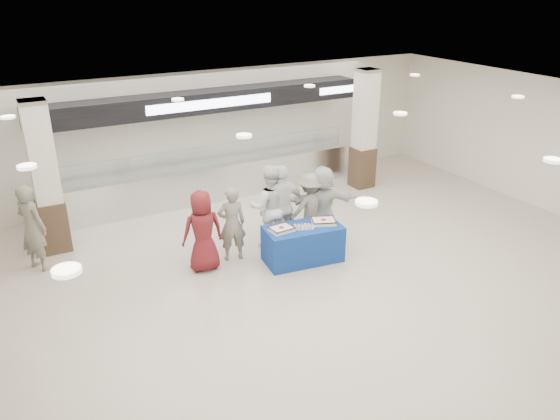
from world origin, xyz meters
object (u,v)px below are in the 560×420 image
civilian_maroon (203,231)px  soldier_b (310,208)px  sheet_cake_right (324,221)px  cupcake_tray (304,227)px  chef_short (282,207)px  soldier_a (232,224)px  sheet_cake_left (281,229)px  display_table (303,244)px  civilian_white (322,204)px  soldier_bg (32,228)px  chef_tall (270,207)px

civilian_maroon → soldier_b: 2.48m
sheet_cake_right → cupcake_tray: size_ratio=1.38×
sheet_cake_right → soldier_b: 0.76m
chef_short → soldier_b: bearing=172.1°
sheet_cake_right → soldier_b: soldier_b is taller
cupcake_tray → soldier_b: bearing=51.7°
sheet_cake_right → cupcake_tray: 0.46m
soldier_a → chef_short: 1.17m
civilian_maroon → sheet_cake_right: bearing=168.1°
cupcake_tray → soldier_a: 1.46m
sheet_cake_left → chef_short: size_ratio=0.26×
cupcake_tray → soldier_a: soldier_a is taller
sheet_cake_left → soldier_b: soldier_b is taller
sheet_cake_right → soldier_b: (0.14, 0.75, -0.02)m
display_table → cupcake_tray: cupcake_tray is taller
soldier_a → civilian_white: bearing=-173.5°
cupcake_tray → soldier_bg: soldier_bg is taller
soldier_b → display_table: bearing=50.5°
sheet_cake_left → chef_short: bearing=59.7°
sheet_cake_right → display_table: bearing=174.4°
civilian_white → chef_short: bearing=12.8°
sheet_cake_left → chef_short: (0.41, 0.70, 0.12)m
display_table → chef_short: chef_short is taller
civilian_white → soldier_bg: size_ratio=0.96×
civilian_maroon → soldier_a: (0.67, 0.11, -0.04)m
soldier_b → civilian_white: size_ratio=0.92×
display_table → civilian_maroon: (-1.89, 0.64, 0.45)m
chef_tall → civilian_maroon: bearing=30.9°
civilian_maroon → civilian_white: size_ratio=0.97×
soldier_a → chef_tall: chef_tall is taller
soldier_b → soldier_bg: bearing=-15.7°
sheet_cake_left → cupcake_tray: 0.48m
display_table → soldier_a: 1.49m
civilian_maroon → soldier_a: size_ratio=1.05×
civilian_maroon → soldier_a: 0.68m
soldier_a → soldier_b: size_ratio=1.01×
cupcake_tray → soldier_bg: 5.30m
chef_tall → soldier_bg: bearing=5.1°
chef_tall → cupcake_tray: bearing=129.1°
soldier_bg → soldier_a: bearing=-148.5°
sheet_cake_left → soldier_bg: size_ratio=0.27×
sheet_cake_left → soldier_bg: (-4.30, 2.21, 0.09)m
display_table → chef_short: (-0.06, 0.75, 0.55)m
display_table → chef_tall: chef_tall is taller
civilian_maroon → chef_short: (1.83, 0.11, 0.10)m
chef_tall → civilian_white: bearing=-170.1°
display_table → soldier_b: 1.01m
civilian_white → soldier_bg: bearing=3.5°
sheet_cake_left → soldier_b: size_ratio=0.30×
sheet_cake_right → soldier_bg: bearing=156.2°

